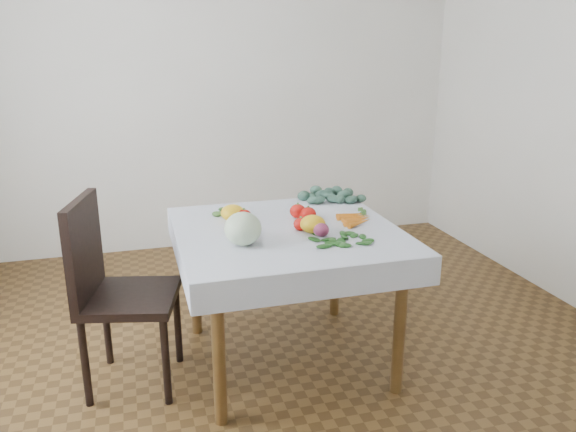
{
  "coord_description": "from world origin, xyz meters",
  "views": [
    {
      "loc": [
        -0.75,
        -2.63,
        1.66
      ],
      "look_at": [
        0.01,
        0.02,
        0.82
      ],
      "focal_mm": 35.0,
      "sensor_mm": 36.0,
      "label": 1
    }
  ],
  "objects_px": {
    "cabbage": "(243,229)",
    "carrot_bunch": "(355,219)",
    "chair": "(110,282)",
    "table": "(287,248)",
    "heirloom_back": "(233,213)"
  },
  "relations": [
    {
      "from": "cabbage",
      "to": "carrot_bunch",
      "type": "height_order",
      "value": "cabbage"
    },
    {
      "from": "chair",
      "to": "carrot_bunch",
      "type": "height_order",
      "value": "chair"
    },
    {
      "from": "table",
      "to": "chair",
      "type": "distance_m",
      "value": 0.89
    },
    {
      "from": "heirloom_back",
      "to": "chair",
      "type": "bearing_deg",
      "value": -163.44
    },
    {
      "from": "chair",
      "to": "heirloom_back",
      "type": "bearing_deg",
      "value": 16.56
    },
    {
      "from": "table",
      "to": "cabbage",
      "type": "xyz_separation_m",
      "value": [
        -0.26,
        -0.17,
        0.18
      ]
    },
    {
      "from": "cabbage",
      "to": "heirloom_back",
      "type": "height_order",
      "value": "cabbage"
    },
    {
      "from": "table",
      "to": "chair",
      "type": "bearing_deg",
      "value": 178.49
    },
    {
      "from": "chair",
      "to": "carrot_bunch",
      "type": "relative_size",
      "value": 4.42
    },
    {
      "from": "table",
      "to": "carrot_bunch",
      "type": "relative_size",
      "value": 4.53
    },
    {
      "from": "table",
      "to": "heirloom_back",
      "type": "distance_m",
      "value": 0.36
    },
    {
      "from": "cabbage",
      "to": "carrot_bunch",
      "type": "relative_size",
      "value": 0.8
    },
    {
      "from": "table",
      "to": "chair",
      "type": "relative_size",
      "value": 1.03
    },
    {
      "from": "table",
      "to": "chair",
      "type": "xyz_separation_m",
      "value": [
        -0.89,
        0.02,
        -0.09
      ]
    },
    {
      "from": "heirloom_back",
      "to": "cabbage",
      "type": "bearing_deg",
      "value": -93.26
    }
  ]
}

